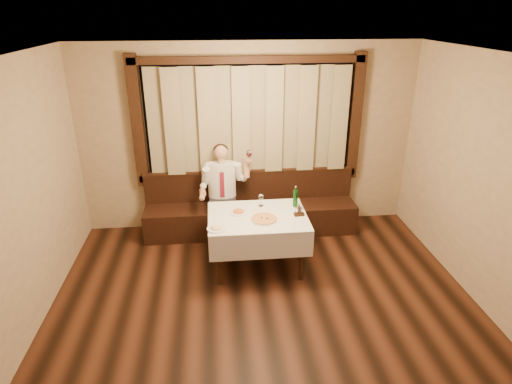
{
  "coord_description": "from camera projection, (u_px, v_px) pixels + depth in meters",
  "views": [
    {
      "loc": [
        -0.52,
        -3.19,
        3.22
      ],
      "look_at": [
        0.0,
        1.9,
        1.0
      ],
      "focal_mm": 30.0,
      "sensor_mm": 36.0,
      "label": 1
    }
  ],
  "objects": [
    {
      "name": "pasta_red",
      "position": [
        238.0,
        210.0,
        5.55
      ],
      "size": [
        0.24,
        0.24,
        0.08
      ],
      "rotation": [
        0.0,
        0.0,
        -0.11
      ],
      "color": "white",
      "rests_on": "dining_table"
    },
    {
      "name": "pasta_cream",
      "position": [
        217.0,
        227.0,
        5.14
      ],
      "size": [
        0.24,
        0.24,
        0.08
      ],
      "rotation": [
        0.0,
        0.0,
        -0.03
      ],
      "color": "white",
      "rests_on": "dining_table"
    },
    {
      "name": "cruet_caddy",
      "position": [
        299.0,
        212.0,
        5.47
      ],
      "size": [
        0.13,
        0.07,
        0.14
      ],
      "rotation": [
        0.0,
        0.0,
        0.09
      ],
      "color": "black",
      "rests_on": "dining_table"
    },
    {
      "name": "green_bottle",
      "position": [
        295.0,
        198.0,
        5.69
      ],
      "size": [
        0.06,
        0.06,
        0.29
      ],
      "rotation": [
        0.0,
        0.0,
        0.36
      ],
      "color": "#125617",
      "rests_on": "dining_table"
    },
    {
      "name": "banquette",
      "position": [
        251.0,
        212.0,
        6.6
      ],
      "size": [
        3.2,
        0.61,
        0.94
      ],
      "color": "black",
      "rests_on": "ground"
    },
    {
      "name": "seated_man",
      "position": [
        222.0,
        185.0,
        6.28
      ],
      "size": [
        0.77,
        0.58,
        1.41
      ],
      "color": "black",
      "rests_on": "ground"
    },
    {
      "name": "table_wine_glass",
      "position": [
        261.0,
        197.0,
        5.7
      ],
      "size": [
        0.07,
        0.07,
        0.18
      ],
      "rotation": [
        0.0,
        0.0,
        -0.27
      ],
      "color": "white",
      "rests_on": "dining_table"
    },
    {
      "name": "room",
      "position": [
        265.0,
        184.0,
        4.53
      ],
      "size": [
        5.01,
        6.01,
        2.81
      ],
      "color": "black",
      "rests_on": "ground"
    },
    {
      "name": "pizza",
      "position": [
        264.0,
        219.0,
        5.37
      ],
      "size": [
        0.34,
        0.34,
        0.04
      ],
      "rotation": [
        0.0,
        0.0,
        0.02
      ],
      "color": "white",
      "rests_on": "dining_table"
    },
    {
      "name": "dining_table",
      "position": [
        258.0,
        223.0,
        5.53
      ],
      "size": [
        1.27,
        0.97,
        0.76
      ],
      "color": "black",
      "rests_on": "ground"
    }
  ]
}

